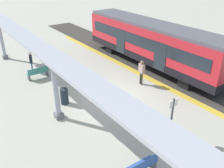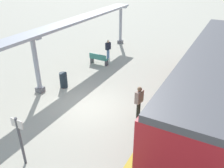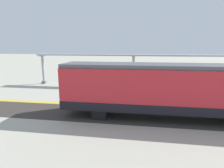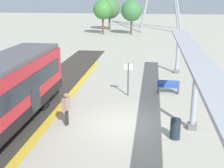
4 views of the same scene
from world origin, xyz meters
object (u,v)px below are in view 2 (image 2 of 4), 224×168
object	(u,v)px
passenger_waiting_near_edge	(139,98)
canopy_pillar_nearest	(121,25)
platform_info_sign	(20,137)
passenger_by_the_benches	(108,47)
canopy_pillar_second	(36,65)
bench_near_end	(99,59)
train_near_carriage	(210,80)
trash_bin	(64,80)

from	to	relation	value
passenger_waiting_near_edge	canopy_pillar_nearest	bearing A→B (deg)	-59.22
platform_info_sign	passenger_waiting_near_edge	bearing A→B (deg)	-118.21
platform_info_sign	passenger_by_the_benches	xyz separation A→B (m)	(2.66, -11.59, -0.35)
canopy_pillar_second	bench_near_end	xyz separation A→B (m)	(-0.91, -5.47, -1.33)
canopy_pillar_second	bench_near_end	world-z (taller)	canopy_pillar_second
train_near_carriage	passenger_by_the_benches	size ratio (longest dim) A/B	8.68
passenger_by_the_benches	bench_near_end	bearing A→B (deg)	87.95
train_near_carriage	trash_bin	size ratio (longest dim) A/B	13.78
bench_near_end	trash_bin	xyz separation A→B (m)	(-0.01, 4.30, 0.05)
canopy_pillar_nearest	trash_bin	world-z (taller)	canopy_pillar_nearest
train_near_carriage	passenger_waiting_near_edge	distance (m)	3.74
canopy_pillar_second	platform_info_sign	world-z (taller)	canopy_pillar_second
canopy_pillar_second	trash_bin	world-z (taller)	canopy_pillar_second
canopy_pillar_nearest	trash_bin	bearing A→B (deg)	95.30
canopy_pillar_second	platform_info_sign	distance (m)	5.94
passenger_by_the_benches	canopy_pillar_second	bearing A→B (deg)	82.07
canopy_pillar_second	train_near_carriage	bearing A→B (deg)	-164.25
canopy_pillar_nearest	bench_near_end	distance (m)	5.84
canopy_pillar_nearest	canopy_pillar_second	distance (m)	11.09
canopy_pillar_second	passenger_waiting_near_edge	xyz separation A→B (m)	(-6.36, -0.41, -0.69)
bench_near_end	platform_info_sign	size ratio (longest dim) A/B	0.68
platform_info_sign	canopy_pillar_nearest	bearing A→B (deg)	-77.05
trash_bin	platform_info_sign	bearing A→B (deg)	114.83
canopy_pillar_second	passenger_waiting_near_edge	size ratio (longest dim) A/B	2.01
bench_near_end	trash_bin	distance (m)	4.30
train_near_carriage	platform_info_sign	xyz separation A→B (m)	(5.66, 7.30, -0.50)
canopy_pillar_nearest	bench_near_end	bearing A→B (deg)	99.21
passenger_waiting_near_edge	passenger_by_the_benches	xyz separation A→B (m)	(5.40, -6.49, -0.11)
canopy_pillar_nearest	platform_info_sign	bearing A→B (deg)	102.95
platform_info_sign	passenger_waiting_near_edge	size ratio (longest dim) A/B	1.26
trash_bin	passenger_waiting_near_edge	distance (m)	5.52
trash_bin	passenger_by_the_benches	size ratio (longest dim) A/B	0.63
canopy_pillar_nearest	platform_info_sign	world-z (taller)	canopy_pillar_nearest
train_near_carriage	canopy_pillar_second	bearing A→B (deg)	15.75
canopy_pillar_nearest	passenger_by_the_benches	world-z (taller)	canopy_pillar_nearest
canopy_pillar_nearest	platform_info_sign	xyz separation A→B (m)	(-3.63, 15.77, -0.45)
train_near_carriage	canopy_pillar_nearest	size ratio (longest dim) A/B	3.87
bench_near_end	passenger_by_the_benches	world-z (taller)	passenger_by_the_benches
bench_near_end	train_near_carriage	bearing A→B (deg)	161.19
platform_info_sign	passenger_by_the_benches	world-z (taller)	platform_info_sign
trash_bin	passenger_waiting_near_edge	bearing A→B (deg)	172.08
canopy_pillar_second	trash_bin	bearing A→B (deg)	-128.23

